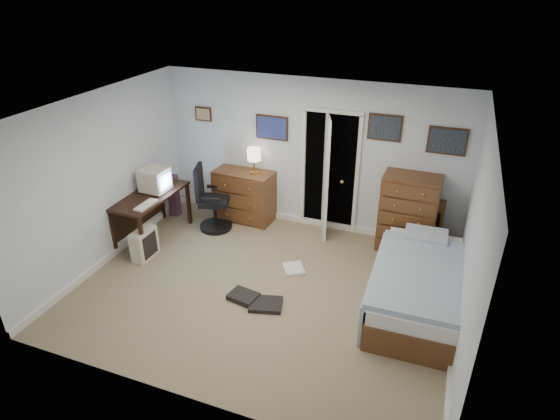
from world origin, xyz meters
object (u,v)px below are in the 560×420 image
at_px(office_chair, 211,205).
at_px(low_dresser, 245,195).
at_px(tall_dresser, 408,213).
at_px(computer_desk, 146,204).
at_px(bed, 417,286).

bearing_deg(office_chair, low_dresser, 35.64).
bearing_deg(tall_dresser, computer_desk, -162.54).
bearing_deg(computer_desk, low_dresser, 44.93).
bearing_deg(tall_dresser, bed, -75.56).
xyz_separation_m(computer_desk, office_chair, (0.82, 0.62, -0.17)).
bearing_deg(bed, office_chair, 164.11).
distance_m(low_dresser, tall_dresser, 2.77).
relative_size(low_dresser, bed, 0.48).
distance_m(computer_desk, low_dresser, 1.66).
xyz_separation_m(tall_dresser, bed, (0.31, -1.41, -0.29)).
bearing_deg(low_dresser, computer_desk, -133.30).
bearing_deg(office_chair, tall_dresser, -8.79).
bearing_deg(low_dresser, tall_dresser, 2.90).
height_order(tall_dresser, bed, tall_dresser).
xyz_separation_m(office_chair, bed, (3.46, -0.92, -0.11)).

